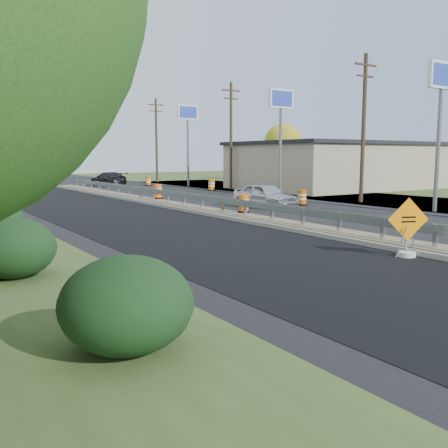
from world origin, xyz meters
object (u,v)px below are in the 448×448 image
barrel_median_far (158,192)px  car_dark_far (108,179)px  barrel_median_mid (244,204)px  barrel_shoulder_near (302,198)px  car_silver (265,195)px  barrel_shoulder_mid (212,185)px  barrel_shoulder_far (148,181)px  caution_sign (407,242)px

barrel_median_far → car_dark_far: (3.66, 18.68, 0.03)m
barrel_median_mid → car_dark_far: size_ratio=0.18×
barrel_shoulder_near → car_dark_far: (-2.79, 25.42, 0.25)m
car_silver → barrel_shoulder_near: bearing=-9.9°
barrel_median_far → car_dark_far: car_dark_far is taller
barrel_median_far → barrel_shoulder_near: size_ratio=0.99×
barrel_median_mid → barrel_shoulder_mid: bearing=62.6°
barrel_shoulder_near → barrel_shoulder_mid: size_ratio=0.98×
barrel_median_mid → barrel_median_far: bearing=90.0°
barrel_median_far → barrel_shoulder_far: 18.18m
caution_sign → barrel_shoulder_near: bearing=83.3°
caution_sign → barrel_shoulder_near: (8.12, 13.51, 0.00)m
barrel_shoulder_mid → car_dark_far: size_ratio=0.20×
barrel_median_mid → barrel_shoulder_far: 27.24m
barrel_shoulder_mid → barrel_shoulder_far: 9.70m
caution_sign → barrel_shoulder_near: size_ratio=1.88×
barrel_shoulder_near → car_silver: car_silver is taller
barrel_shoulder_near → barrel_shoulder_far: 23.49m
caution_sign → barrel_shoulder_far: size_ratio=1.93×
car_silver → car_dark_far: car_silver is taller
barrel_median_mid → barrel_shoulder_mid: barrel_median_mid is taller
barrel_shoulder_mid → car_silver: car_silver is taller
caution_sign → barrel_shoulder_mid: caution_sign is taller
barrel_median_mid → barrel_shoulder_mid: 18.82m
barrel_median_mid → car_silver: (3.69, 2.94, 0.07)m
caution_sign → barrel_median_far: caution_sign is taller
caution_sign → car_dark_far: caution_sign is taller
barrel_median_mid → car_dark_far: 28.48m
barrel_shoulder_near → car_silver: size_ratio=0.22×
caution_sign → barrel_median_mid: (1.67, 10.69, 0.20)m
barrel_shoulder_near → car_silver: 2.78m
barrel_median_mid → barrel_shoulder_near: 7.04m
barrel_median_mid → car_dark_far: bearing=82.6°
barrel_median_mid → car_dark_far: (3.66, 28.24, 0.05)m
barrel_shoulder_near → car_dark_far: size_ratio=0.19×
caution_sign → car_dark_far: size_ratio=0.37×
barrel_shoulder_near → barrel_shoulder_far: barrel_shoulder_near is taller
caution_sign → barrel_median_mid: bearing=105.4°
barrel_median_mid → barrel_shoulder_near: barrel_median_mid is taller
barrel_median_far → barrel_shoulder_far: (7.11, 16.74, -0.24)m
barrel_median_far → barrel_shoulder_near: (6.45, -6.74, -0.22)m
caution_sign → barrel_shoulder_mid: bearing=93.6°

